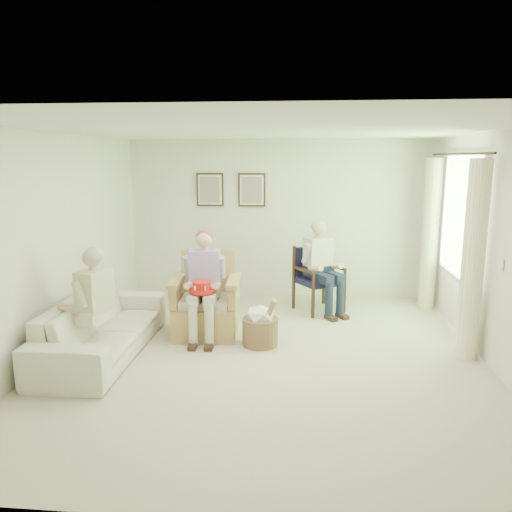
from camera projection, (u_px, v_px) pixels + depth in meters
name	position (u px, v px, depth m)	size (l,w,h in m)	color
floor	(267.00, 356.00, 5.89)	(5.50, 5.50, 0.00)	beige
back_wall	(279.00, 219.00, 8.32)	(5.00, 0.04, 2.60)	silver
front_wall	(236.00, 330.00, 2.95)	(5.00, 0.04, 2.60)	silver
left_wall	(56.00, 245.00, 5.86)	(0.04, 5.50, 2.60)	silver
right_wall	(497.00, 252.00, 5.41)	(0.04, 5.50, 2.60)	silver
ceiling	(268.00, 130.00, 5.38)	(5.00, 5.50, 0.02)	white
window	(461.00, 213.00, 6.53)	(0.13, 2.50, 1.63)	#2D6B23
curtain_left	(473.00, 261.00, 5.67)	(0.34, 0.34, 2.30)	#FEF4C7
curtain_right	(430.00, 235.00, 7.58)	(0.34, 0.34, 2.30)	#FEF4C7
framed_print_left	(210.00, 190.00, 8.29)	(0.45, 0.05, 0.55)	#382114
framed_print_right	(252.00, 190.00, 8.23)	(0.45, 0.05, 0.55)	#382114
wicker_armchair	(207.00, 309.00, 6.59)	(0.84, 0.83, 1.07)	tan
wood_armchair	(319.00, 276.00, 7.64)	(0.62, 0.58, 0.96)	black
sofa	(103.00, 327.00, 5.91)	(0.89, 2.29, 0.67)	silver
person_wicker	(204.00, 277.00, 6.36)	(0.40, 0.62, 1.37)	beige
person_dark	(320.00, 261.00, 7.43)	(0.40, 0.63, 1.36)	#192038
person_sofa	(90.00, 299.00, 5.55)	(0.42, 0.62, 1.31)	beige
red_hat	(202.00, 288.00, 6.18)	(0.31, 0.31, 0.14)	red
hatbox	(260.00, 325.00, 6.19)	(0.56, 0.56, 0.65)	#A17257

